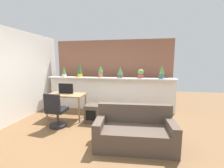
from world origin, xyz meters
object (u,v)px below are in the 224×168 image
object	(u,v)px
potted_plant_0	(64,72)
tv_monitor	(66,88)
desk	(66,97)
potted_plant_4	(141,73)
office_chair	(56,113)
potted_plant_1	(80,71)
potted_plant_3	(120,72)
potted_plant_2	(101,72)
potted_plant_5	(162,72)
couch	(134,132)
side_cube_shelf	(93,113)

from	to	relation	value
potted_plant_0	tv_monitor	xyz separation A→B (m)	(0.50, -0.88, -0.44)
desk	potted_plant_0	bearing A→B (deg)	119.57
potted_plant_4	tv_monitor	distance (m)	2.43
desk	office_chair	bearing A→B (deg)	-86.50
potted_plant_1	desk	xyz separation A→B (m)	(-0.04, -0.99, -0.72)
potted_plant_0	potted_plant_3	distance (m)	2.03
potted_plant_3	potted_plant_4	xyz separation A→B (m)	(0.68, 0.05, -0.03)
potted_plant_4	potted_plant_2	bearing A→B (deg)	179.75
potted_plant_5	couch	size ratio (longest dim) A/B	0.28
potted_plant_1	couch	size ratio (longest dim) A/B	0.33
potted_plant_2	side_cube_shelf	world-z (taller)	potted_plant_2
potted_plant_4	side_cube_shelf	world-z (taller)	potted_plant_4
couch	office_chair	bearing A→B (deg)	166.60
potted_plant_0	potted_plant_4	distance (m)	2.71
potted_plant_0	couch	size ratio (longest dim) A/B	0.22
potted_plant_0	potted_plant_1	size ratio (longest dim) A/B	0.69
potted_plant_2	side_cube_shelf	bearing A→B (deg)	-87.01
potted_plant_2	desk	xyz separation A→B (m)	(-0.79, -1.02, -0.70)
potted_plant_1	potted_plant_5	bearing A→B (deg)	-0.62
potted_plant_4	desk	distance (m)	2.48
potted_plant_0	side_cube_shelf	xyz separation A→B (m)	(1.40, -1.07, -1.09)
potted_plant_1	office_chair	world-z (taller)	potted_plant_1
potted_plant_3	desk	xyz separation A→B (m)	(-1.49, -0.97, -0.68)
potted_plant_4	potted_plant_5	bearing A→B (deg)	-4.98
potted_plant_3	office_chair	size ratio (longest dim) A/B	0.41
potted_plant_5	couch	world-z (taller)	potted_plant_5
desk	side_cube_shelf	xyz separation A→B (m)	(0.85, -0.11, -0.42)
potted_plant_0	desk	distance (m)	1.30
potted_plant_2	office_chair	bearing A→B (deg)	-114.28
potted_plant_1	potted_plant_0	bearing A→B (deg)	-177.52
potted_plant_2	potted_plant_1	bearing A→B (deg)	-177.46
potted_plant_3	desk	distance (m)	1.90
potted_plant_0	potted_plant_3	bearing A→B (deg)	0.22
potted_plant_5	desk	distance (m)	3.06
potted_plant_5	potted_plant_0	bearing A→B (deg)	179.93
potted_plant_0	couch	distance (m)	3.50
potted_plant_4	couch	size ratio (longest dim) A/B	0.18
desk	side_cube_shelf	bearing A→B (deg)	-7.34
potted_plant_3	office_chair	xyz separation A→B (m)	(-1.45, -1.62, -0.96)
potted_plant_5	office_chair	world-z (taller)	potted_plant_5
couch	tv_monitor	bearing A→B (deg)	149.99
potted_plant_3	couch	size ratio (longest dim) A/B	0.23
potted_plant_2	office_chair	distance (m)	2.08
side_cube_shelf	tv_monitor	bearing A→B (deg)	168.03
potted_plant_4	potted_plant_1	bearing A→B (deg)	-179.26
potted_plant_2	office_chair	xyz separation A→B (m)	(-0.75, -1.67, -0.97)
potted_plant_4	potted_plant_3	bearing A→B (deg)	-176.19
potted_plant_2	potted_plant_3	bearing A→B (deg)	-4.23
potted_plant_2	potted_plant_3	distance (m)	0.69
tv_monitor	couch	bearing A→B (deg)	-30.01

